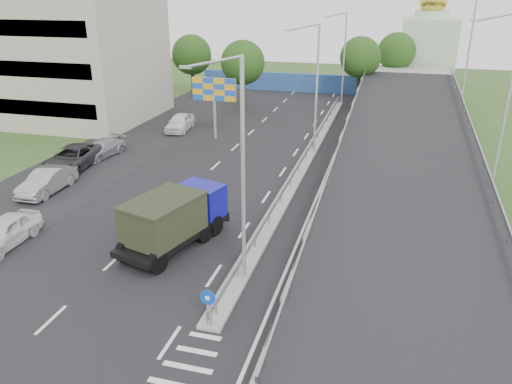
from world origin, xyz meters
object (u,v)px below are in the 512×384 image
(parked_car_b, at_px, (47,181))
(lamp_post_mid, at_px, (314,83))
(parked_car_d, at_px, (102,149))
(parked_car_c, at_px, (72,158))
(dump_truck, at_px, (175,217))
(parked_car_e, at_px, (180,122))
(parked_car_a, at_px, (4,232))
(church, at_px, (428,48))
(sign_bollard, at_px, (209,308))
(lamp_post_near, at_px, (239,163))
(lamp_post_far, at_px, (343,53))
(billboard, at_px, (214,93))

(parked_car_b, bearing_deg, lamp_post_mid, 38.64)
(parked_car_d, bearing_deg, parked_car_c, -93.46)
(dump_truck, distance_m, parked_car_e, 23.36)
(lamp_post_mid, distance_m, parked_car_a, 24.40)
(church, bearing_deg, parked_car_e, -127.68)
(parked_car_a, bearing_deg, sign_bollard, -17.80)
(lamp_post_mid, xyz_separation_m, parked_car_e, (-13.37, 3.89, -5.01))
(sign_bollard, distance_m, dump_truck, 7.51)
(lamp_post_near, bearing_deg, dump_truck, 150.84)
(parked_car_d, bearing_deg, parked_car_b, -77.70)
(parked_car_a, bearing_deg, church, 65.66)
(sign_bollard, bearing_deg, lamp_post_far, 89.86)
(billboard, height_order, parked_car_b, billboard)
(sign_bollard, height_order, parked_car_e, sign_bollard)
(parked_car_d, bearing_deg, lamp_post_mid, 25.34)
(lamp_post_near, xyz_separation_m, billboard, (-9.11, 22.00, -1.62))
(dump_truck, bearing_deg, parked_car_d, 150.01)
(lamp_post_far, xyz_separation_m, billboard, (-9.11, -18.00, -1.62))
(parked_car_e, bearing_deg, lamp_post_mid, -21.26)
(sign_bollard, xyz_separation_m, lamp_post_mid, (0.11, 23.83, 4.77))
(church, xyz_separation_m, parked_car_c, (-26.74, -42.33, -4.48))
(lamp_post_mid, bearing_deg, parked_car_b, -140.16)
(dump_truck, distance_m, parked_car_c, 15.64)
(parked_car_c, bearing_deg, parked_car_b, -81.13)
(lamp_post_near, bearing_deg, parked_car_b, 155.85)
(sign_bollard, height_order, church, church)
(sign_bollard, relative_size, parked_car_d, 0.36)
(sign_bollard, relative_size, parked_car_e, 0.36)
(lamp_post_far, bearing_deg, billboard, -116.84)
(sign_bollard, xyz_separation_m, parked_car_b, (-15.48, 10.82, -0.24))
(church, height_order, parked_car_d, church)
(lamp_post_far, xyz_separation_m, parked_car_e, (-13.37, -16.11, -5.01))
(sign_bollard, relative_size, billboard, 0.30)
(parked_car_e, bearing_deg, parked_car_a, -94.17)
(dump_truck, bearing_deg, lamp_post_mid, 92.26)
(sign_bollard, height_order, lamp_post_far, lamp_post_far)
(parked_car_b, bearing_deg, church, 60.34)
(parked_car_b, bearing_deg, parked_car_a, -70.94)
(church, distance_m, parked_car_b, 53.66)
(parked_car_a, bearing_deg, parked_car_e, 89.51)
(parked_car_b, bearing_deg, parked_car_c, 103.80)
(sign_bollard, distance_m, lamp_post_near, 6.12)
(church, bearing_deg, lamp_post_mid, -106.22)
(dump_truck, height_order, parked_car_a, dump_truck)
(lamp_post_near, relative_size, parked_car_e, 2.15)
(lamp_post_mid, relative_size, parked_car_a, 2.20)
(lamp_post_far, height_order, parked_car_d, lamp_post_far)
(lamp_post_near, relative_size, dump_truck, 1.42)
(lamp_post_mid, relative_size, dump_truck, 1.42)
(parked_car_c, height_order, parked_car_d, parked_car_c)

